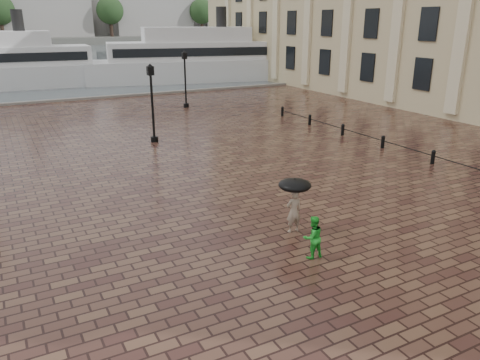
% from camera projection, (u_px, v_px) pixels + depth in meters
% --- Properties ---
extents(ground, '(300.00, 300.00, 0.00)m').
position_uv_depth(ground, '(201.00, 247.00, 14.97)').
color(ground, '#361D18').
rests_on(ground, ground).
extents(harbour_water, '(240.00, 240.00, 0.00)m').
position_uv_depth(harbour_water, '(15.00, 57.00, 91.90)').
color(harbour_water, '#475356').
rests_on(harbour_water, ground).
extents(quay_edge, '(80.00, 0.60, 0.30)m').
position_uv_depth(quay_edge, '(59.00, 101.00, 41.73)').
color(quay_edge, slate).
rests_on(quay_edge, ground).
extents(far_shore, '(300.00, 60.00, 2.00)m').
position_uv_depth(far_shore, '(1.00, 39.00, 148.43)').
color(far_shore, '#4C4C47').
rests_on(far_shore, ground).
extents(distant_skyline, '(102.50, 22.00, 33.00)m').
position_uv_depth(distant_skyline, '(155.00, 12.00, 158.59)').
color(distant_skyline, gray).
rests_on(distant_skyline, ground).
extents(bollard_row, '(0.22, 21.22, 0.73)m').
position_uv_depth(bollard_row, '(383.00, 141.00, 26.46)').
color(bollard_row, black).
rests_on(bollard_row, ground).
extents(street_lamps, '(21.44, 14.44, 4.40)m').
position_uv_depth(street_lamps, '(62.00, 100.00, 28.18)').
color(street_lamps, black).
rests_on(street_lamps, ground).
extents(adult_pedestrian, '(0.58, 0.42, 1.50)m').
position_uv_depth(adult_pedestrian, '(294.00, 211.00, 15.85)').
color(adult_pedestrian, gray).
rests_on(adult_pedestrian, ground).
extents(child_pedestrian, '(0.68, 0.54, 1.35)m').
position_uv_depth(child_pedestrian, '(313.00, 237.00, 14.14)').
color(child_pedestrian, green).
rests_on(child_pedestrian, ground).
extents(ferry_far, '(26.14, 11.03, 8.34)m').
position_uv_depth(ferry_far, '(197.00, 59.00, 55.25)').
color(ferry_far, silver).
rests_on(ferry_far, ground).
extents(umbrella, '(1.10, 1.10, 1.09)m').
position_uv_depth(umbrella, '(295.00, 185.00, 15.54)').
color(umbrella, black).
rests_on(umbrella, ground).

